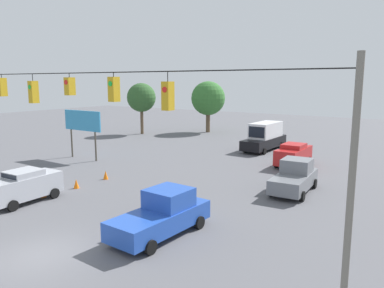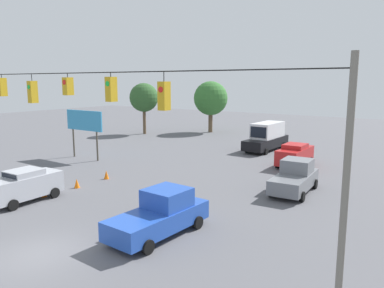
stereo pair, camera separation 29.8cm
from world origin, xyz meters
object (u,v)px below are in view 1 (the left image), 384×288
object	(u,v)px
pickup_truck_blue_crossing_near	(162,214)
tree_horizon_left	(141,98)
traffic_cone_nearest	(43,192)
roadside_billboard	(82,123)
sedan_red_oncoming_deep	(293,154)
traffic_cone_third	(106,175)
traffic_cone_second	(76,184)
pickup_truck_grey_oncoming_far	(295,177)
sedan_silver_parked_shoulder	(24,186)
box_truck_black_withflow_deep	(265,136)
tree_horizon_right	(208,98)
overhead_signal_span	(72,124)

from	to	relation	value
pickup_truck_blue_crossing_near	tree_horizon_left	world-z (taller)	tree_horizon_left
traffic_cone_nearest	roadside_billboard	xyz separation A→B (m)	(7.24, -9.30, 3.03)
sedan_red_oncoming_deep	tree_horizon_left	bearing A→B (deg)	-17.65
traffic_cone_third	sedan_red_oncoming_deep	bearing A→B (deg)	-129.62
sedan_red_oncoming_deep	traffic_cone_second	size ratio (longest dim) A/B	7.17
pickup_truck_grey_oncoming_far	tree_horizon_left	xyz separation A→B (m)	(26.65, -15.00, 3.99)
traffic_cone_nearest	traffic_cone_second	distance (m)	2.47
pickup_truck_grey_oncoming_far	traffic_cone_nearest	distance (m)	16.20
traffic_cone_third	sedan_silver_parked_shoulder	bearing A→B (deg)	89.36
traffic_cone_second	sedan_red_oncoming_deep	bearing A→B (deg)	-123.60
box_truck_black_withflow_deep	tree_horizon_right	size ratio (longest dim) A/B	0.98
traffic_cone_nearest	tree_horizon_right	xyz separation A→B (m)	(7.38, -31.70, 4.46)
overhead_signal_span	tree_horizon_right	bearing A→B (deg)	-67.47
pickup_truck_blue_crossing_near	sedan_red_oncoming_deep	distance (m)	17.71
tree_horizon_left	traffic_cone_nearest	bearing A→B (deg)	119.13
traffic_cone_third	pickup_truck_grey_oncoming_far	bearing A→B (deg)	-159.25
box_truck_black_withflow_deep	tree_horizon_left	distance (m)	19.32
overhead_signal_span	traffic_cone_second	xyz separation A→B (m)	(6.89, -5.47, -5.06)
overhead_signal_span	traffic_cone_nearest	distance (m)	9.15
traffic_cone_nearest	tree_horizon_left	size ratio (longest dim) A/B	0.09
tree_horizon_right	box_truck_black_withflow_deep	bearing A→B (deg)	145.46
sedan_red_oncoming_deep	box_truck_black_withflow_deep	xyz separation A→B (m)	(5.13, -5.81, 0.42)
pickup_truck_grey_oncoming_far	traffic_cone_third	world-z (taller)	pickup_truck_grey_oncoming_far
sedan_red_oncoming_deep	traffic_cone_second	world-z (taller)	sedan_red_oncoming_deep
pickup_truck_grey_oncoming_far	pickup_truck_blue_crossing_near	bearing A→B (deg)	74.56
sedan_red_oncoming_deep	pickup_truck_blue_crossing_near	bearing A→B (deg)	89.23
roadside_billboard	sedan_red_oncoming_deep	bearing A→B (deg)	-154.86
traffic_cone_nearest	tree_horizon_right	bearing A→B (deg)	-76.90
overhead_signal_span	pickup_truck_grey_oncoming_far	xyz separation A→B (m)	(-5.67, -13.07, -4.40)
overhead_signal_span	traffic_cone_second	world-z (taller)	overhead_signal_span
pickup_truck_grey_oncoming_far	traffic_cone_second	size ratio (longest dim) A/B	8.15
overhead_signal_span	pickup_truck_blue_crossing_near	distance (m)	5.88
traffic_cone_nearest	traffic_cone_second	world-z (taller)	same
overhead_signal_span	traffic_cone_nearest	bearing A→B (deg)	-23.14
overhead_signal_span	pickup_truck_blue_crossing_near	size ratio (longest dim) A/B	4.25
traffic_cone_nearest	roadside_billboard	world-z (taller)	roadside_billboard
sedan_red_oncoming_deep	tree_horizon_left	distance (m)	25.52
traffic_cone_nearest	overhead_signal_span	bearing A→B (deg)	156.86
traffic_cone_third	tree_horizon_left	world-z (taller)	tree_horizon_left
overhead_signal_span	tree_horizon_right	distance (m)	37.57
box_truck_black_withflow_deep	tree_horizon_right	world-z (taller)	tree_horizon_right
tree_horizon_left	tree_horizon_right	xyz separation A→B (m)	(-6.59, -6.63, -0.18)
sedan_red_oncoming_deep	tree_horizon_left	world-z (taller)	tree_horizon_left
overhead_signal_span	sedan_red_oncoming_deep	xyz separation A→B (m)	(-3.04, -20.42, -4.37)
sedan_red_oncoming_deep	box_truck_black_withflow_deep	distance (m)	7.76
traffic_cone_nearest	traffic_cone_third	size ratio (longest dim) A/B	1.00
overhead_signal_span	traffic_cone_nearest	world-z (taller)	overhead_signal_span
sedan_red_oncoming_deep	tree_horizon_right	world-z (taller)	tree_horizon_right
box_truck_black_withflow_deep	roadside_billboard	world-z (taller)	roadside_billboard
traffic_cone_second	tree_horizon_left	world-z (taller)	tree_horizon_left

